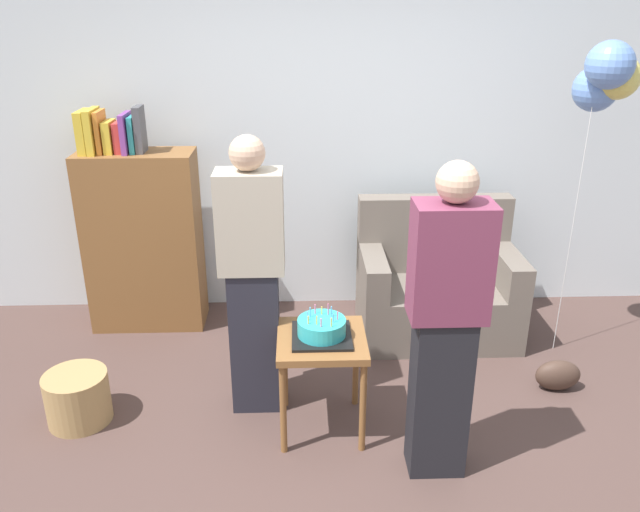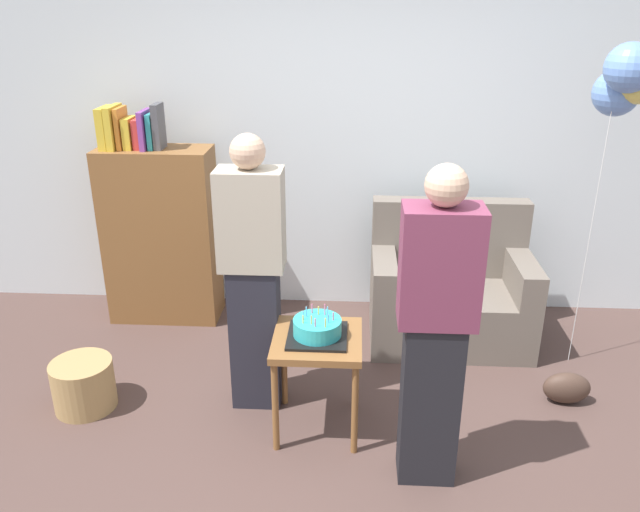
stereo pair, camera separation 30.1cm
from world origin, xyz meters
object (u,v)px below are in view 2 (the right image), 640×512
Objects in this scene: bookshelf at (160,231)px; birthday_cake at (317,329)px; side_table at (317,351)px; handbag at (567,388)px; couch at (449,293)px; wicker_basket at (84,385)px; person_holding_cake at (435,331)px; balloon_bunch at (628,80)px; person_blowing_candles at (253,275)px.

bookshelf is 1.80m from birthday_cake.
side_table is at bearing 175.17° from birthday_cake.
birthday_cake is 1.14× the size of handbag.
bookshelf reaches higher than couch.
birthday_cake is at bearing -128.22° from couch.
wicker_basket reaches higher than handbag.
birthday_cake is 0.70m from person_holding_cake.
person_holding_cake is (0.57, -0.35, 0.20)m from birthday_cake.
balloon_bunch is at bearing 12.64° from wicker_basket.
couch is 3.44× the size of birthday_cake.
birthday_cake is at bearing -167.99° from handbag.
balloon_bunch is (1.14, 1.16, 1.01)m from person_holding_cake.
balloon_bunch reaches higher than handbag.
couch is at bearing 128.21° from handbag.
handbag is (0.91, 0.67, -0.73)m from person_holding_cake.
couch is 1.43m from birthday_cake.
person_holding_cake is 1.35m from handbag.
handbag is at bearing -51.79° from couch.
side_table is at bearing -26.80° from person_holding_cake.
wicker_basket is at bearing -167.36° from balloon_bunch.
bookshelf is (-2.10, 0.20, 0.35)m from couch.
handbag is at bearing -139.03° from person_holding_cake.
couch reaches higher than birthday_cake.
bookshelf is 1.38m from person_blowing_candles.
handbag is (2.88, 0.21, -0.05)m from wicker_basket.
wicker_basket is (-1.02, -0.13, -0.68)m from person_blowing_candles.
couch is 1.75m from balloon_bunch.
side_table is 0.75m from person_holding_cake.
wicker_basket is (-2.26, -0.99, -0.19)m from couch.
balloon_bunch is at bearing -129.93° from person_holding_cake.
birthday_cake is at bearing -12.69° from person_blowing_candles.
birthday_cake is at bearing -4.38° from wicker_basket.
person_holding_cake reaches higher than bookshelf.
person_blowing_candles reaches higher than side_table.
couch reaches higher than handbag.
person_holding_cake reaches higher than birthday_cake.
wicker_basket is at bearing 175.62° from side_table.
side_table is at bearing -12.69° from person_blowing_candles.
handbag is at bearing 21.62° from person_blowing_candles.
wicker_basket is 1.29× the size of handbag.
birthday_cake reaches higher than side_table.
side_table is at bearing -167.99° from handbag.
person_holding_cake is 2.13m from wicker_basket.
balloon_bunch is (3.11, 0.70, 1.69)m from wicker_basket.
couch is 1.03m from handbag.
bookshelf is 1.81m from side_table.
couch is 3.06× the size of wicker_basket.
bookshelf is 5.03× the size of birthday_cake.
wicker_basket is 3.61m from balloon_bunch.
person_holding_cake is (1.81, -1.65, 0.14)m from bookshelf.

